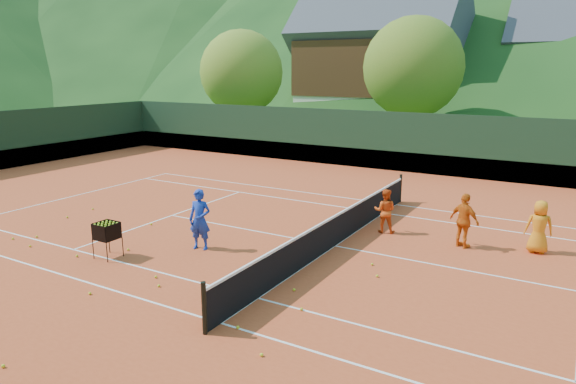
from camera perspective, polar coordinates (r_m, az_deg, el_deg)
The scene contains 32 objects.
ground at distance 15.31m, azimuth 5.21°, elevation -6.05°, with size 400.00×400.00×0.00m, color #2C541A.
clay_court at distance 15.31m, azimuth 5.21°, elevation -6.02°, with size 40.00×24.00×0.02m, color #B63F1D.
coach at distance 14.96m, azimuth -9.77°, elevation -3.04°, with size 0.64×0.42×1.77m, color #1937A7.
student_a at distance 16.58m, azimuth 10.72°, elevation -2.07°, with size 0.69×0.54×1.41m, color #E34D14.
student_b at distance 15.74m, azimuth 19.00°, elevation -3.04°, with size 0.95×0.39×1.62m, color orange.
student_c at distance 16.13m, azimuth 26.12°, elevation -3.49°, with size 0.74×0.48×1.52m, color orange.
tennis_ball_0 at distance 15.54m, azimuth -17.34°, elevation -6.12°, with size 0.07×0.07×0.07m, color #C9D623.
tennis_ball_1 at distance 17.88m, azimuth -28.26°, elevation -4.59°, with size 0.07×0.07×0.07m, color #C9D623.
tennis_ball_2 at distance 12.87m, azimuth -14.15°, elevation -10.07°, with size 0.07×0.07×0.07m, color #C9D623.
tennis_ball_5 at distance 13.41m, azimuth -14.47°, elevation -9.11°, with size 0.07×0.07×0.07m, color #C9D623.
tennis_ball_6 at distance 11.39m, azimuth 1.51°, elevation -12.88°, with size 0.07×0.07×0.07m, color #C9D623.
tennis_ball_9 at distance 13.24m, azimuth 9.88°, elevation -9.17°, with size 0.07×0.07×0.07m, color #C9D623.
tennis_ball_10 at distance 16.92m, azimuth -26.73°, elevation -5.38°, with size 0.07×0.07×0.07m, color #C9D623.
tennis_ball_11 at distance 17.81m, azimuth -14.96°, elevation -3.46°, with size 0.07×0.07×0.07m, color #C9D623.
tennis_ball_13 at distance 17.76m, azimuth -26.15°, elevation -4.47°, with size 0.07×0.07×0.07m, color #C9D623.
tennis_ball_14 at distance 20.37m, azimuth -20.87°, elevation -1.77°, with size 0.07×0.07×0.07m, color #C9D623.
tennis_ball_17 at distance 9.80m, azimuth -2.96°, elevation -17.62°, with size 0.07×0.07×0.07m, color #C9D623.
tennis_ball_18 at distance 10.71m, azimuth -29.09°, elevation -16.54°, with size 0.07×0.07×0.07m, color #C9D623.
tennis_ball_19 at distance 12.95m, azimuth -21.14°, elevation -10.46°, with size 0.07×0.07×0.07m, color #C9D623.
tennis_ball_20 at distance 15.52m, azimuth -22.40°, elevation -6.59°, with size 0.07×0.07×0.07m, color #C9D623.
tennis_ball_22 at distance 10.72m, azimuth -5.61°, elevation -14.74°, with size 0.07×0.07×0.07m, color #C9D623.
tennis_ball_23 at distance 13.96m, azimuth 9.33°, elevation -7.93°, with size 0.07×0.07×0.07m, color #C9D623.
tennis_ball_25 at distance 19.59m, azimuth -23.33°, elevation -2.58°, with size 0.07×0.07×0.07m, color #C9D623.
tennis_ball_28 at distance 12.05m, azimuth -6.61°, elevation -11.42°, with size 0.07×0.07×0.07m, color #C9D623.
tennis_ball_29 at distance 12.29m, azimuth 0.68°, elevation -10.82°, with size 0.07×0.07×0.07m, color #C9D623.
court_lines at distance 15.30m, azimuth 5.21°, elevation -5.97°, with size 23.83×11.03×0.00m.
tennis_net at distance 15.15m, azimuth 5.25°, elevation -4.20°, with size 0.10×12.07×1.10m.
perimeter_fence at distance 14.94m, azimuth 5.31°, elevation -1.46°, with size 40.40×24.24×3.00m.
ball_hopper at distance 14.97m, azimuth -19.50°, elevation -4.17°, with size 0.57×0.57×1.00m.
chalet_left at distance 45.99m, azimuth 10.17°, elevation 14.00°, with size 13.80×9.93×12.92m.
tree_a at distance 38.13m, azimuth -5.18°, elevation 13.12°, with size 6.00×6.00×7.88m.
tree_b at distance 34.59m, azimuth 13.78°, elevation 13.29°, with size 6.40×6.40×8.40m.
Camera 1 is at (6.05, -13.10, 5.12)m, focal length 32.00 mm.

